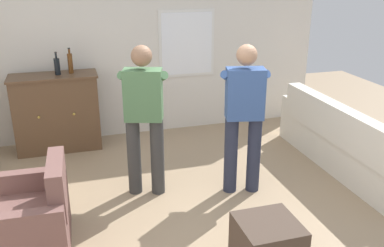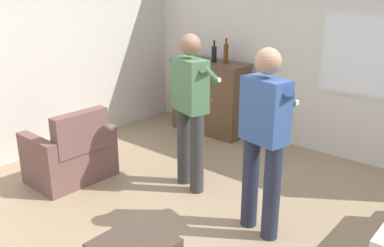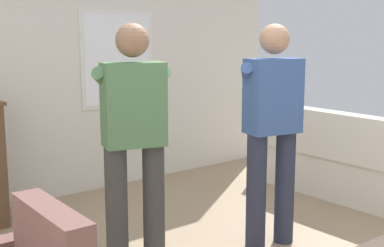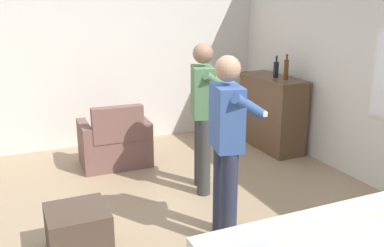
% 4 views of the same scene
% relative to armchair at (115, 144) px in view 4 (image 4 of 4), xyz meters
% --- Properties ---
extents(ground, '(10.40, 10.40, 0.00)m').
position_rel_armchair_xyz_m(ground, '(1.62, -0.02, -0.29)').
color(ground, '#9E8466').
extents(wall_back_with_window, '(5.20, 0.15, 2.80)m').
position_rel_armchair_xyz_m(wall_back_with_window, '(1.64, 2.64, 1.11)').
color(wall_back_with_window, silver).
rests_on(wall_back_with_window, ground).
extents(wall_side_left, '(0.12, 5.20, 2.80)m').
position_rel_armchair_xyz_m(wall_side_left, '(-1.04, -0.02, 1.11)').
color(wall_side_left, silver).
rests_on(wall_side_left, ground).
extents(armchair, '(0.67, 0.90, 0.85)m').
position_rel_armchair_xyz_m(armchair, '(0.00, 0.00, 0.00)').
color(armchair, brown).
rests_on(armchair, ground).
extents(sideboard_cabinet, '(1.15, 0.49, 1.06)m').
position_rel_armchair_xyz_m(sideboard_cabinet, '(0.21, 2.28, 0.24)').
color(sideboard_cabinet, brown).
rests_on(sideboard_cabinet, ground).
extents(bottle_wine_green, '(0.07, 0.07, 0.34)m').
position_rel_armchair_xyz_m(bottle_wine_green, '(0.46, 2.32, 0.92)').
color(bottle_wine_green, '#593314').
rests_on(bottle_wine_green, sideboard_cabinet).
extents(bottle_liquor_amber, '(0.07, 0.07, 0.31)m').
position_rel_armchair_xyz_m(bottle_liquor_amber, '(0.28, 2.27, 0.89)').
color(bottle_liquor_amber, black).
rests_on(bottle_liquor_amber, sideboard_cabinet).
extents(ottoman, '(0.51, 0.51, 0.41)m').
position_rel_armchair_xyz_m(ottoman, '(1.90, -0.80, -0.08)').
color(ottoman, '#47382D').
rests_on(ottoman, ground).
extents(person_standing_left, '(0.53, 0.52, 1.68)m').
position_rel_armchair_xyz_m(person_standing_left, '(1.15, 0.74, 0.65)').
color(person_standing_left, '#383838').
rests_on(person_standing_left, ground).
extents(person_standing_right, '(0.54, 0.51, 1.68)m').
position_rel_armchair_xyz_m(person_standing_right, '(2.20, 0.47, 0.65)').
color(person_standing_right, '#282D42').
rests_on(person_standing_right, ground).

